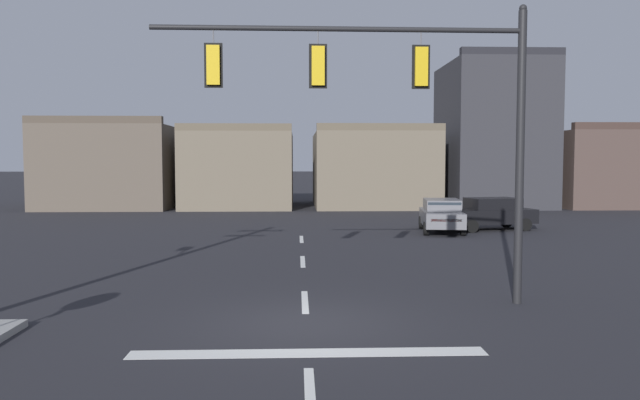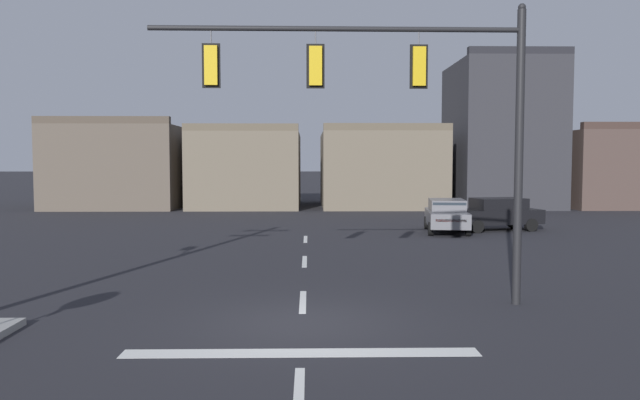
# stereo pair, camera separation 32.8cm
# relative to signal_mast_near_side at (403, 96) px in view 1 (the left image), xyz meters

# --- Properties ---
(ground_plane) EXTENTS (400.00, 400.00, 0.00)m
(ground_plane) POSITION_rel_signal_mast_near_side_xyz_m (-2.31, -1.64, -4.96)
(ground_plane) COLOR #232328
(stop_bar_paint) EXTENTS (6.40, 0.50, 0.01)m
(stop_bar_paint) POSITION_rel_signal_mast_near_side_xyz_m (-2.31, -3.64, -4.95)
(stop_bar_paint) COLOR silver
(stop_bar_paint) RESTS_ON ground
(lane_centreline) EXTENTS (0.16, 26.40, 0.01)m
(lane_centreline) POSITION_rel_signal_mast_near_side_xyz_m (-2.31, 0.36, -4.95)
(lane_centreline) COLOR silver
(lane_centreline) RESTS_ON ground
(signal_mast_near_side) EXTENTS (8.77, 0.40, 7.10)m
(signal_mast_near_side) POSITION_rel_signal_mast_near_side_xyz_m (0.00, 0.00, 0.00)
(signal_mast_near_side) COLOR black
(signal_mast_near_side) RESTS_ON ground
(car_lot_nearside) EXTENTS (2.35, 4.61, 1.61)m
(car_lot_nearside) POSITION_rel_signal_mast_near_side_xyz_m (4.49, 14.83, -4.10)
(car_lot_nearside) COLOR slate
(car_lot_nearside) RESTS_ON ground
(car_lot_middle) EXTENTS (4.68, 2.69, 1.61)m
(car_lot_middle) POSITION_rel_signal_mast_near_side_xyz_m (7.17, 15.65, -4.10)
(car_lot_middle) COLOR black
(car_lot_middle) RESTS_ON ground
(building_row) EXTENTS (46.57, 12.97, 11.26)m
(building_row) POSITION_rel_signal_mast_near_side_xyz_m (1.52, 32.51, -1.48)
(building_row) COLOR brown
(building_row) RESTS_ON ground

